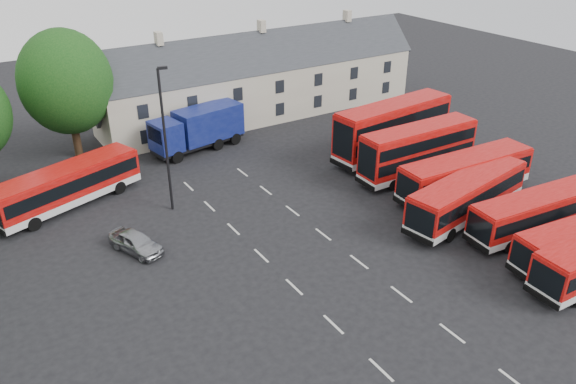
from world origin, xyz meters
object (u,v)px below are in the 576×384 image
at_px(bus_dd_south, 418,148).
at_px(lamppost, 165,137).
at_px(box_truck, 199,127).
at_px(silver_car, 136,242).

height_order(bus_dd_south, lamppost, lamppost).
bearing_deg(lamppost, box_truck, 55.55).
bearing_deg(silver_car, lamppost, 22.97).
xyz_separation_m(bus_dd_south, lamppost, (-19.63, 5.50, 3.29)).
height_order(box_truck, lamppost, lamppost).
relative_size(box_truck, lamppost, 0.84).
bearing_deg(lamppost, bus_dd_south, -15.65).
relative_size(silver_car, lamppost, 0.38).
xyz_separation_m(bus_dd_south, silver_car, (-23.86, 1.30, -1.81)).
distance_m(bus_dd_south, box_truck, 19.95).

